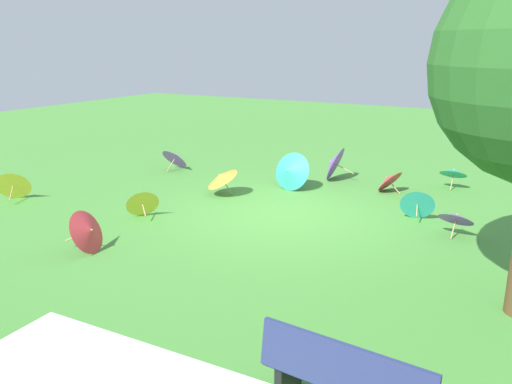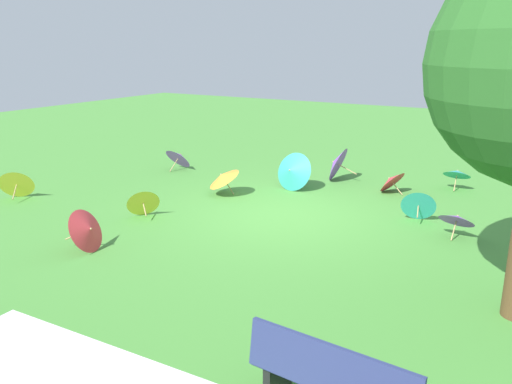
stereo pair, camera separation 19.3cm
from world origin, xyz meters
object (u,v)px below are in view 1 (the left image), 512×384
at_px(parasol_purple_0, 333,163).
at_px(parasol_yellow_0, 142,202).
at_px(parasol_red_1, 89,231).
at_px(parasol_teal_2, 454,172).
at_px(parasol_teal_3, 290,171).
at_px(park_bench, 348,382).
at_px(parasol_purple_2, 176,157).
at_px(parasol_purple_1, 456,217).
at_px(parasol_red_0, 388,180).
at_px(parasol_teal_0, 417,203).
at_px(parasol_orange_2, 221,177).
at_px(parasol_yellow_1, 14,184).

xyz_separation_m(parasol_purple_0, parasol_yellow_0, (2.22, 4.66, -0.14)).
height_order(parasol_red_1, parasol_teal_2, parasol_red_1).
xyz_separation_m(parasol_red_1, parasol_teal_3, (-1.23, -5.07, 0.10)).
relative_size(park_bench, parasol_purple_2, 1.97).
height_order(parasol_purple_1, parasol_red_1, parasol_red_1).
bearing_deg(parasol_teal_2, parasol_red_0, 39.91).
bearing_deg(parasol_purple_2, parasol_red_1, 113.82).
height_order(parasol_red_1, parasol_teal_3, parasol_teal_3).
height_order(park_bench, parasol_teal_0, park_bench).
bearing_deg(parasol_orange_2, parasol_teal_0, -173.54).
bearing_deg(parasol_teal_0, parasol_red_0, -58.17).
distance_m(parasol_red_0, parasol_teal_0, 1.97).
relative_size(park_bench, parasol_red_1, 1.94).
bearing_deg(parasol_orange_2, parasol_yellow_0, 76.03).
bearing_deg(parasol_teal_0, parasol_teal_2, -94.83).
xyz_separation_m(parasol_purple_0, parasol_orange_2, (1.70, 2.58, -0.02)).
distance_m(park_bench, parasol_teal_3, 7.92).
distance_m(park_bench, parasol_teal_0, 6.24).
distance_m(parasol_red_1, parasol_teal_2, 8.45).
bearing_deg(parasol_purple_2, parasol_yellow_0, 118.37).
xyz_separation_m(parasol_red_0, parasol_purple_0, (1.54, -0.43, 0.15)).
xyz_separation_m(park_bench, parasol_orange_2, (5.05, -5.71, -0.03)).
xyz_separation_m(parasol_red_1, parasol_purple_2, (2.37, -5.37, -0.01)).
distance_m(parasol_yellow_1, parasol_teal_3, 6.22).
relative_size(parasol_teal_0, parasol_purple_2, 0.88).
xyz_separation_m(parasol_teal_0, parasol_teal_3, (3.12, -0.70, 0.14)).
bearing_deg(parasol_red_0, parasol_purple_2, 6.69).
bearing_deg(parasol_yellow_0, parasol_purple_1, -160.76).
bearing_deg(parasol_purple_1, parasol_yellow_0, 19.24).
relative_size(parasol_yellow_1, parasol_teal_3, 0.89).
bearing_deg(parasol_purple_0, parasol_yellow_0, 64.57).
distance_m(parasol_yellow_0, parasol_purple_2, 4.06).
bearing_deg(parasol_purple_2, parasol_purple_0, -165.23).
relative_size(parasol_teal_0, parasol_teal_3, 0.72).
bearing_deg(parasol_purple_2, parasol_orange_2, 148.68).
distance_m(parasol_orange_2, parasol_teal_3, 1.66).
xyz_separation_m(parasol_purple_0, parasol_red_1, (1.77, 6.46, -0.08)).
bearing_deg(parasol_red_0, parasol_red_1, 61.24).
bearing_deg(parasol_purple_0, parasol_red_1, 74.67).
relative_size(parasol_teal_0, parasol_orange_2, 0.69).
xyz_separation_m(parasol_orange_2, parasol_yellow_1, (3.82, 2.53, -0.06)).
relative_size(park_bench, parasol_orange_2, 1.55).
bearing_deg(parasol_teal_3, parasol_purple_2, -4.74).
relative_size(parasol_teal_2, parasol_teal_3, 0.62).
bearing_deg(parasol_teal_2, parasol_purple_0, 12.73).
relative_size(parasol_teal_0, parasol_yellow_0, 0.96).
distance_m(parasol_orange_2, parasol_yellow_1, 4.58).
height_order(parasol_red_0, parasol_teal_3, parasol_teal_3).
xyz_separation_m(parasol_yellow_0, parasol_teal_2, (-5.03, -5.30, 0.09)).
relative_size(parasol_yellow_0, parasol_teal_3, 0.75).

